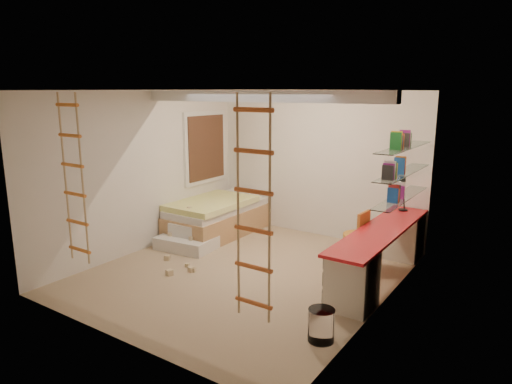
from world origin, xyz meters
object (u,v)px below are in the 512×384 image
Objects in this scene: bed at (217,217)px; play_platform at (189,238)px; desk at (381,252)px; swivel_chair at (359,249)px.

bed is 1.98× the size of play_platform.
bed reaches higher than play_platform.
play_platform is at bearing -171.26° from desk.
bed is 2.22× the size of swivel_chair.
swivel_chair is (-0.37, 0.14, -0.07)m from desk.
play_platform is (-2.77, -0.63, -0.17)m from swivel_chair.
swivel_chair is 2.85m from play_platform.
desk is at bearing -6.49° from bed.
swivel_chair reaches higher than desk.
desk is 3.19m from play_platform.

